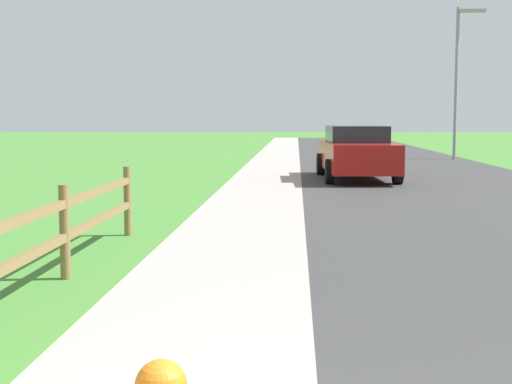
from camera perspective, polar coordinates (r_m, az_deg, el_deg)
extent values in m
plane|color=#437E31|center=(27.04, 3.52, 2.27)|extent=(120.00, 120.00, 0.00)
cube|color=#383838|center=(29.26, 10.38, 2.47)|extent=(7.00, 66.00, 0.01)
cube|color=#B09C95|center=(29.17, -2.41, 2.55)|extent=(6.00, 66.00, 0.01)
cube|color=#437E31|center=(29.36, -5.32, 2.55)|extent=(5.00, 66.00, 0.00)
cube|color=#CB6115|center=(2.98, -7.60, -13.81)|extent=(0.04, 0.04, 0.04)
cylinder|color=olive|center=(7.88, -15.00, -3.13)|extent=(0.11, 0.11, 1.02)
cylinder|color=olive|center=(10.61, -10.20, -0.73)|extent=(0.11, 0.11, 1.02)
cube|color=olive|center=(6.58, -18.88, -5.49)|extent=(0.07, 8.56, 0.09)
cube|color=olive|center=(6.52, -18.98, -2.40)|extent=(0.07, 8.56, 0.09)
cube|color=maroon|center=(20.33, 8.01, 2.88)|extent=(1.98, 5.00, 0.77)
cube|color=#1E232B|center=(20.40, 8.00, 4.61)|extent=(1.65, 2.36, 0.45)
cylinder|color=black|center=(18.98, 11.22, 1.60)|extent=(0.25, 0.66, 0.65)
cylinder|color=black|center=(18.74, 5.90, 1.63)|extent=(0.25, 0.66, 0.65)
cylinder|color=black|center=(21.99, 9.78, 2.20)|extent=(0.25, 0.66, 0.65)
cylinder|color=black|center=(21.78, 5.18, 2.23)|extent=(0.25, 0.66, 0.65)
cylinder|color=gray|center=(30.93, 15.66, 8.28)|extent=(0.14, 0.14, 6.22)
cube|color=#999999|center=(31.33, 16.83, 13.66)|extent=(1.10, 0.20, 0.14)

